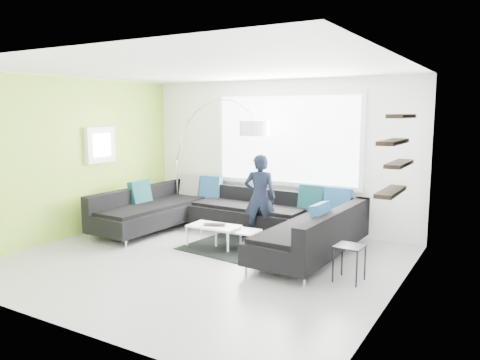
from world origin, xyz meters
name	(u,v)px	position (x,y,z in m)	size (l,w,h in m)	color
ground	(203,261)	(0.00, 0.00, 0.00)	(5.50, 5.50, 0.00)	gray
room_shell	(211,139)	(0.04, 0.21, 1.81)	(5.54, 5.04, 2.82)	white
sectional_sofa	(225,219)	(-0.29, 1.08, 0.40)	(4.27, 2.74, 0.90)	black
rug	(247,249)	(0.27, 0.87, 0.01)	(1.94, 1.41, 0.01)	black
coffee_table	(226,236)	(-0.11, 0.84, 0.17)	(1.07, 0.62, 0.35)	silver
arc_lamp	(177,160)	(-2.09, 2.09, 1.22)	(2.30, 0.95, 2.45)	white
side_table	(349,263)	(2.13, 0.29, 0.24)	(0.35, 0.35, 0.48)	black
person	(260,197)	(0.17, 1.50, 0.75)	(0.64, 0.53, 1.49)	black
laptop	(214,225)	(-0.26, 0.71, 0.36)	(0.42, 0.35, 0.03)	black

